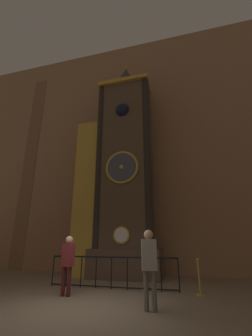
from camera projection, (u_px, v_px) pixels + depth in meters
ground_plane at (72, 310)px, 4.96m from camera, size 28.00×28.00×0.00m
cathedral_back_wall at (132, 142)px, 12.74m from camera, size 24.00×0.32×13.69m
clock_tower at (118, 172)px, 10.95m from camera, size 3.98×1.80×11.06m
railing_fence at (111, 271)px, 7.38m from camera, size 4.36×0.05×0.98m
visitor_near at (68, 259)px, 6.52m from camera, size 0.39×0.31×1.60m
visitor_far at (149, 260)px, 5.15m from camera, size 0.38×0.29×1.71m
stanchion_post at (200, 283)px, 6.44m from camera, size 0.28×0.28×0.98m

